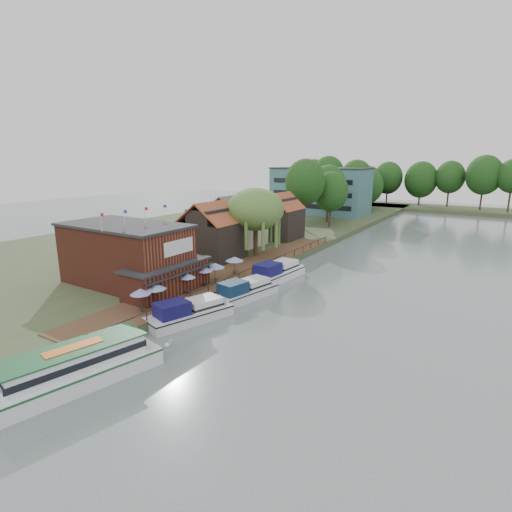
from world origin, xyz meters
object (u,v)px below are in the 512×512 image
Objects in this scene: willow at (256,222)px; umbrella_2 at (187,283)px; cottage_c at (280,216)px; umbrella_0 at (141,300)px; umbrella_3 at (204,276)px; cruiser_1 at (245,289)px; cruiser_0 at (190,310)px; hotel_block at (320,191)px; tour_boat at (66,369)px; swan at (167,345)px; cottage_b at (234,220)px; umbrella_1 at (155,295)px; umbrella_4 at (215,273)px; cottage_a at (212,231)px; umbrella_5 at (235,266)px; pub at (138,256)px; cruiser_2 at (277,270)px.

willow reaches higher than umbrella_2.
umbrella_0 is at bearing -80.49° from cottage_c.
cruiser_1 is (4.69, 1.53, -1.08)m from umbrella_3.
hotel_block is at bearing 121.48° from cruiser_0.
umbrella_0 is 0.18× the size of tour_boat.
hotel_block reaches higher than cruiser_0.
hotel_block is 82.22m from swan.
umbrella_1 is at bearing -69.69° from cottage_b.
umbrella_4 is 0.18× the size of tour_boat.
willow reaches higher than cruiser_0.
cottage_b reaches higher than cruiser_0.
cottage_c is 29.23m from umbrella_4.
umbrella_2 is 0.97× the size of umbrella_4.
cruiser_0 reaches higher than cruiser_1.
umbrella_5 is (7.93, -5.42, -2.96)m from cottage_a.
tour_boat reaches higher than cruiser_0.
cruiser_1 is (7.85, -14.66, -5.01)m from willow.
willow is at bearing 124.24° from cruiser_0.
cottage_c is at bearing 105.83° from umbrella_5.
cottage_a reaches higher than pub.
tour_boat reaches higher than cruiser_1.
cruiser_0 is 1.02× the size of cruiser_1.
willow is 23.69× the size of swan.
umbrella_0 is 6.49m from umbrella_2.
swan is at bearing -59.99° from cottage_a.
umbrella_1 is at bearing -98.52° from cruiser_2.
umbrella_5 is 26.45m from tour_boat.
umbrella_4 is at bearing 40.21° from pub.
tour_boat reaches higher than swan.
umbrella_0 is 1.00× the size of umbrella_1.
cottage_a is at bearing 145.63° from umbrella_5.
umbrella_1 is (0.04, 1.85, 0.00)m from umbrella_0.
umbrella_4 is 5.57× the size of swan.
umbrella_3 is at bearing -108.35° from cruiser_2.
umbrella_0 and umbrella_1 have the same top height.
cruiser_0 is 13.49m from tour_boat.
cruiser_0 is at bearing -62.77° from cottage_b.
umbrella_0 is 0.99× the size of umbrella_5.
umbrella_0 is at bearing -40.83° from pub.
cottage_b is at bearing 116.31° from swan.
umbrella_0 is at bearing -91.00° from umbrella_5.
umbrella_3 is at bearing 114.86° from tour_boat.
cruiser_2 is 24.54× the size of swan.
umbrella_3 is at bearing 90.27° from umbrella_1.
willow is at bearing -75.96° from cottage_c.
umbrella_0 is at bearing 156.15° from swan.
cottage_c is at bearing 115.07° from tour_boat.
cruiser_0 is 0.75× the size of tour_boat.
cottage_c is 3.58× the size of umbrella_3.
umbrella_5 is at bearing -71.80° from willow.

